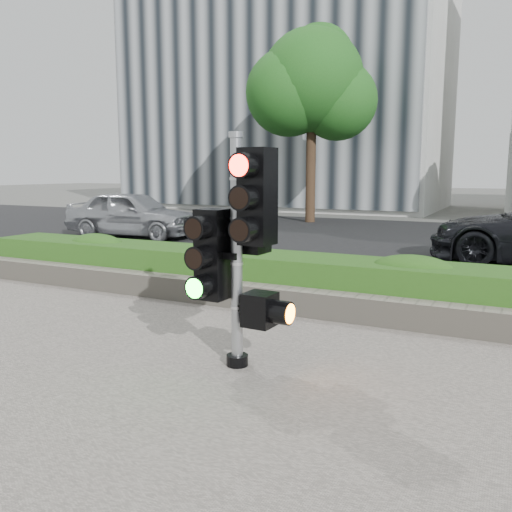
# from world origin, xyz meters

# --- Properties ---
(ground) EXTENTS (120.00, 120.00, 0.00)m
(ground) POSITION_xyz_m (0.00, 0.00, 0.00)
(ground) COLOR #51514C
(ground) RESTS_ON ground
(sidewalk) EXTENTS (16.00, 11.00, 0.03)m
(sidewalk) POSITION_xyz_m (0.00, -2.50, 0.01)
(sidewalk) COLOR #9E9389
(sidewalk) RESTS_ON ground
(road) EXTENTS (60.00, 13.00, 0.02)m
(road) POSITION_xyz_m (0.00, 10.00, 0.01)
(road) COLOR black
(road) RESTS_ON ground
(curb) EXTENTS (60.00, 0.25, 0.12)m
(curb) POSITION_xyz_m (0.00, 3.15, 0.06)
(curb) COLOR gray
(curb) RESTS_ON ground
(stone_wall) EXTENTS (12.00, 0.32, 0.34)m
(stone_wall) POSITION_xyz_m (0.00, 1.90, 0.20)
(stone_wall) COLOR gray
(stone_wall) RESTS_ON sidewalk
(hedge) EXTENTS (12.00, 1.00, 0.68)m
(hedge) POSITION_xyz_m (0.00, 2.55, 0.37)
(hedge) COLOR #4D942D
(hedge) RESTS_ON sidewalk
(building_left) EXTENTS (16.00, 9.00, 15.00)m
(building_left) POSITION_xyz_m (-9.00, 23.00, 7.50)
(building_left) COLOR #B7B7B2
(building_left) RESTS_ON ground
(tree_left) EXTENTS (4.61, 4.03, 7.34)m
(tree_left) POSITION_xyz_m (-4.52, 14.56, 5.04)
(tree_left) COLOR black
(tree_left) RESTS_ON ground
(traffic_signal) EXTENTS (0.80, 0.59, 2.28)m
(traffic_signal) POSITION_xyz_m (0.36, -0.16, 1.29)
(traffic_signal) COLOR black
(traffic_signal) RESTS_ON sidewalk
(car_silver) EXTENTS (4.10, 1.92, 1.36)m
(car_silver) POSITION_xyz_m (-7.46, 7.78, 0.70)
(car_silver) COLOR #ACAEB4
(car_silver) RESTS_ON road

